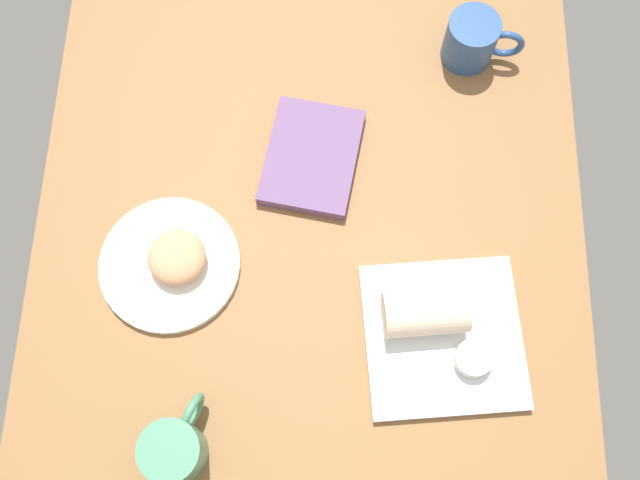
# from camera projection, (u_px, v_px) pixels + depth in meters

# --- Properties ---
(dining_table) EXTENTS (1.10, 0.90, 0.04)m
(dining_table) POSITION_uv_depth(u_px,v_px,m) (309.00, 255.00, 1.18)
(dining_table) COLOR olive
(dining_table) RESTS_ON ground
(round_plate) EXTENTS (0.23, 0.23, 0.01)m
(round_plate) POSITION_uv_depth(u_px,v_px,m) (170.00, 264.00, 1.15)
(round_plate) COLOR white
(round_plate) RESTS_ON dining_table
(scone_pastry) EXTENTS (0.13, 0.13, 0.04)m
(scone_pastry) POSITION_uv_depth(u_px,v_px,m) (177.00, 257.00, 1.12)
(scone_pastry) COLOR tan
(scone_pastry) RESTS_ON round_plate
(square_plate) EXTENTS (0.26, 0.26, 0.02)m
(square_plate) POSITION_uv_depth(u_px,v_px,m) (443.00, 337.00, 1.11)
(square_plate) COLOR white
(square_plate) RESTS_ON dining_table
(sauce_cup) EXTENTS (0.06, 0.06, 0.03)m
(sauce_cup) POSITION_uv_depth(u_px,v_px,m) (473.00, 358.00, 1.08)
(sauce_cup) COLOR silver
(sauce_cup) RESTS_ON square_plate
(breakfast_wrap) EXTENTS (0.08, 0.13, 0.07)m
(breakfast_wrap) POSITION_uv_depth(u_px,v_px,m) (425.00, 312.00, 1.08)
(breakfast_wrap) COLOR beige
(breakfast_wrap) RESTS_ON square_plate
(book_stack) EXTENTS (0.22, 0.18, 0.02)m
(book_stack) POSITION_uv_depth(u_px,v_px,m) (314.00, 157.00, 1.20)
(book_stack) COLOR #6B4C7A
(book_stack) RESTS_ON dining_table
(coffee_mug) EXTENTS (0.13, 0.09, 0.09)m
(coffee_mug) POSITION_uv_depth(u_px,v_px,m) (174.00, 449.00, 1.03)
(coffee_mug) COLOR #4C8C6B
(coffee_mug) RESTS_ON dining_table
(second_mug) EXTENTS (0.09, 0.14, 0.09)m
(second_mug) POSITION_uv_depth(u_px,v_px,m) (473.00, 40.00, 1.24)
(second_mug) COLOR #2D518C
(second_mug) RESTS_ON dining_table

